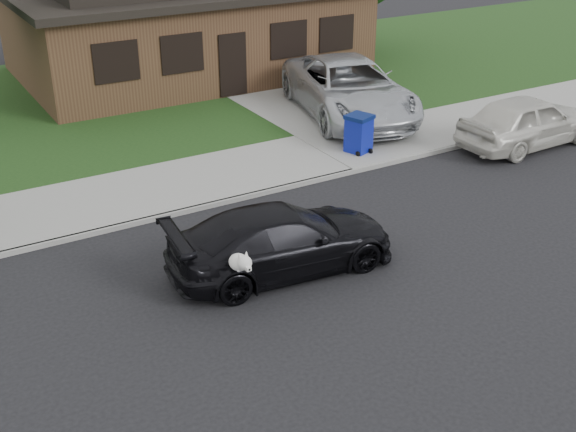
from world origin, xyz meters
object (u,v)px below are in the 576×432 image
sedan (282,240)px  recycling_bin (359,133)px  minivan (349,89)px  white_compact (528,121)px

sedan → recycling_bin: (4.97, 4.36, -0.01)m
minivan → white_compact: bearing=-41.4°
minivan → white_compact: (3.06, -4.53, -0.27)m
sedan → minivan: size_ratio=0.75×
minivan → white_compact: minivan is taller
sedan → minivan: (6.54, 7.10, 0.35)m
sedan → recycling_bin: bearing=-43.6°
sedan → white_compact: 9.94m
minivan → recycling_bin: (-1.57, -2.75, -0.36)m
sedan → white_compact: white_compact is taller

